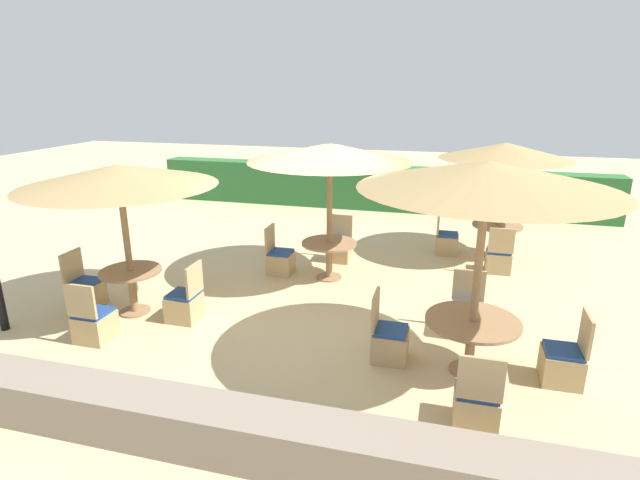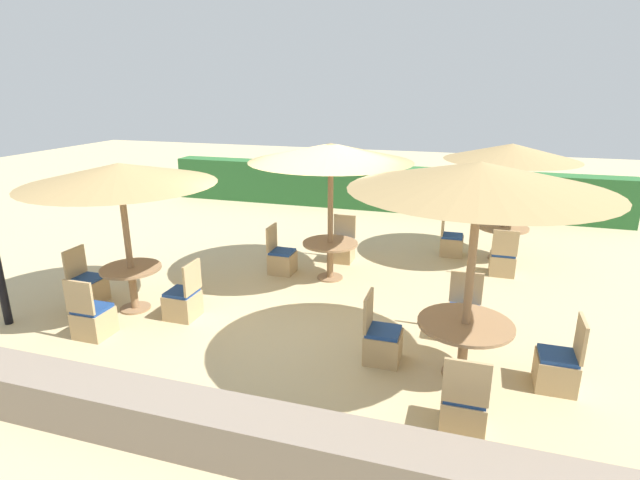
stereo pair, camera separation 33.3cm
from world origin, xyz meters
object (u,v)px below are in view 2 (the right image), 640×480
(patio_chair_front_left_east, at_px, (183,302))
(patio_chair_back_right_west, at_px, (451,243))
(round_table_center, at_px, (330,250))
(patio_chair_center_north, at_px, (342,248))
(round_table_back_right, at_px, (502,234))
(parasol_front_left, at_px, (119,174))
(patio_chair_front_right_west, at_px, (382,342))
(patio_chair_back_right_south, at_px, (502,261))
(parasol_front_right, at_px, (480,177))
(patio_chair_front_right_east, at_px, (558,368))
(patio_chair_front_right_south, at_px, (463,408))
(parasol_back_right, at_px, (512,152))
(patio_chair_center_west, at_px, (282,260))
(patio_chair_front_right_north, at_px, (463,320))
(patio_chair_front_left_south, at_px, (93,319))
(round_table_front_right, at_px, (465,333))
(parasol_center, at_px, (331,153))
(round_table_front_left, at_px, (132,278))
(patio_chair_front_left_west, at_px, (88,287))

(patio_chair_front_left_east, bearing_deg, patio_chair_back_right_west, -41.58)
(round_table_center, xyz_separation_m, patio_chair_center_north, (-0.03, 1.01, -0.29))
(round_table_back_right, xyz_separation_m, parasol_front_left, (-5.76, -4.32, 1.67))
(patio_chair_back_right_west, bearing_deg, patio_chair_front_right_west, -7.76)
(patio_chair_center_north, distance_m, patio_chair_back_right_south, 3.13)
(parasol_front_right, bearing_deg, patio_chair_front_right_east, 2.47)
(patio_chair_front_right_south, height_order, parasol_back_right, parasol_back_right)
(round_table_center, relative_size, parasol_front_left, 0.35)
(patio_chair_center_west, bearing_deg, parasol_front_right, 52.54)
(patio_chair_front_right_north, bearing_deg, round_table_back_right, -99.73)
(patio_chair_back_right_west, relative_size, patio_chair_front_left_south, 1.00)
(round_table_front_right, xyz_separation_m, parasol_back_right, (0.61, 4.73, 1.63))
(patio_chair_front_right_west, bearing_deg, parasol_front_left, -95.19)
(patio_chair_front_right_west, bearing_deg, parasol_center, -150.77)
(parasol_center, bearing_deg, patio_chair_back_right_south, 20.58)
(round_table_front_right, relative_size, patio_chair_front_right_east, 1.25)
(patio_chair_front_right_north, bearing_deg, patio_chair_back_right_west, -84.23)
(patio_chair_center_west, bearing_deg, patio_chair_back_right_south, 105.78)
(patio_chair_center_west, relative_size, parasol_front_left, 0.32)
(patio_chair_front_right_south, bearing_deg, round_table_back_right, 84.42)
(patio_chair_front_right_west, xyz_separation_m, patio_chair_front_right_east, (2.13, 0.01, 0.00))
(parasol_back_right, distance_m, round_table_front_left, 7.39)
(round_table_front_right, height_order, patio_chair_front_right_west, patio_chair_front_right_west)
(parasol_front_right, bearing_deg, patio_chair_back_right_south, 80.87)
(patio_chair_back_right_west, xyz_separation_m, patio_chair_front_left_south, (-4.74, -5.22, 0.00))
(parasol_front_right, height_order, patio_chair_center_west, parasol_front_right)
(parasol_center, relative_size, round_table_center, 2.86)
(round_table_front_right, distance_m, patio_chair_center_west, 4.37)
(patio_chair_front_right_west, relative_size, round_table_front_left, 0.99)
(round_table_front_right, distance_m, round_table_back_right, 4.77)
(round_table_front_right, bearing_deg, patio_chair_front_left_south, -174.10)
(patio_chair_front_right_west, xyz_separation_m, round_table_back_right, (1.64, 4.69, 0.28))
(parasol_center, bearing_deg, patio_chair_front_right_north, -33.41)
(parasol_front_right, height_order, parasol_back_right, parasol_front_right)
(parasol_front_right, bearing_deg, patio_chair_front_left_west, 176.02)
(round_table_front_left, bearing_deg, patio_chair_back_right_west, 41.98)
(round_table_front_right, xyz_separation_m, patio_chair_front_left_west, (-6.05, 0.42, -0.32))
(patio_chair_back_right_south, height_order, patio_chair_front_left_east, same)
(patio_chair_front_right_west, relative_size, patio_chair_front_left_east, 1.00)
(parasol_back_right, xyz_separation_m, round_table_front_left, (-5.76, -4.32, -1.67))
(patio_chair_center_west, relative_size, patio_chair_front_left_east, 1.00)
(round_table_front_right, height_order, patio_chair_front_right_north, patio_chair_front_right_north)
(patio_chair_front_right_east, distance_m, patio_chair_back_right_south, 3.79)
(round_table_center, relative_size, patio_chair_center_west, 1.10)
(patio_chair_front_right_south, bearing_deg, patio_chair_center_north, 118.42)
(patio_chair_back_right_south, relative_size, round_table_front_left, 0.99)
(patio_chair_front_right_north, xyz_separation_m, parasol_center, (-2.46, 1.62, 2.09))
(patio_chair_front_right_west, relative_size, patio_chair_back_right_south, 1.00)
(patio_chair_back_right_south, xyz_separation_m, patio_chair_front_left_east, (-4.82, -3.42, 0.00))
(parasol_back_right, relative_size, round_table_front_left, 2.77)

